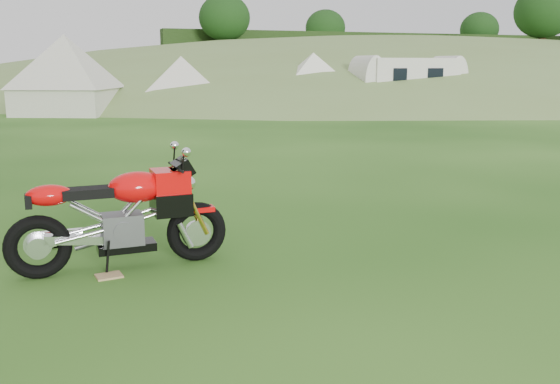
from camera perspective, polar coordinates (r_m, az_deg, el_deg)
name	(u,v)px	position (r m, az deg, el deg)	size (l,w,h in m)	color
ground	(261,295)	(5.25, -1.78, -9.42)	(120.00, 120.00, 0.00)	#19480F
hillside	(388,88)	(51.47, 9.84, 9.34)	(80.00, 64.00, 8.00)	olive
hedgerow	(388,88)	(51.47, 9.84, 9.34)	(36.00, 1.20, 8.60)	black
sport_motorcycle	(119,209)	(5.92, -14.49, -1.50)	(1.92, 0.48, 1.15)	red
plywood_board	(109,276)	(5.88, -15.37, -7.41)	(0.23, 0.18, 0.02)	tan
tent_left	(66,77)	(25.24, -18.94, 9.94)	(3.27, 3.27, 2.83)	beige
tent_mid	(182,81)	(26.41, -8.98, 9.95)	(2.73, 2.73, 2.37)	beige
tent_right	(313,80)	(26.77, 3.05, 10.20)	(2.84, 2.84, 2.46)	white
caravan	(407,84)	(26.63, 11.55, 9.67)	(4.65, 2.08, 2.18)	silver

